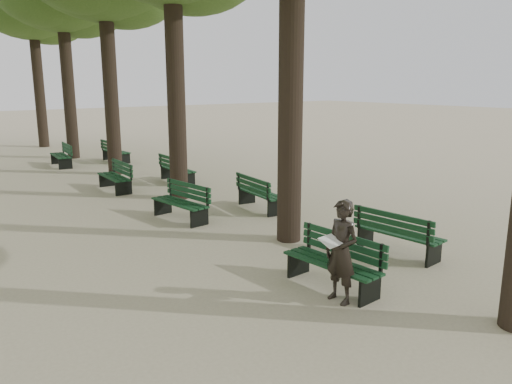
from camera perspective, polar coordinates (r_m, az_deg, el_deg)
ground at (r=8.09m, az=9.65°, el=-12.64°), size 120.00×120.00×0.00m
bench_left_0 at (r=8.59m, az=8.65°, el=-9.11°), size 0.69×1.83×0.92m
bench_left_1 at (r=12.66m, az=-8.66°, el=-1.99°), size 0.78×1.86×0.92m
bench_left_2 at (r=16.51m, az=-15.84°, el=1.09°), size 0.65×1.82×0.92m
bench_left_3 at (r=21.94m, az=-21.38°, el=3.45°), size 0.72×1.84×0.92m
bench_right_0 at (r=10.46m, az=15.92°, el=-5.46°), size 0.73×1.84×0.92m
bench_right_1 at (r=13.54m, az=0.58°, el=-0.89°), size 0.78×1.85×0.92m
bench_right_2 at (r=17.47m, az=-8.96°, el=2.02°), size 0.64×1.82×0.92m
bench_right_3 at (r=22.48m, az=-15.69°, el=4.04°), size 0.68×1.83×0.92m
man_with_map at (r=7.92m, az=9.73°, el=-6.74°), size 0.60×0.66×1.66m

